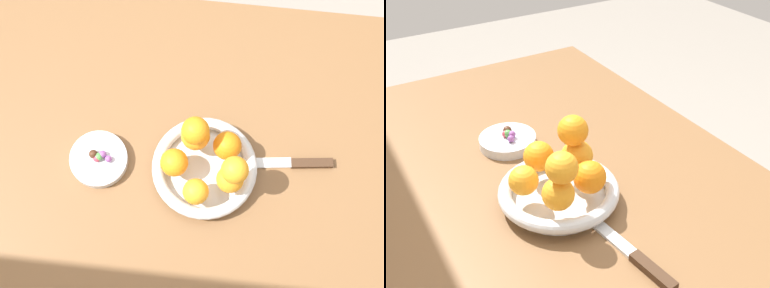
% 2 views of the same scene
% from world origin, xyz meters
% --- Properties ---
extents(dining_table, '(1.10, 0.76, 0.74)m').
position_xyz_m(dining_table, '(0.00, 0.00, 0.65)').
color(dining_table, brown).
rests_on(dining_table, ground_plane).
extents(fruit_bowl, '(0.23, 0.23, 0.04)m').
position_xyz_m(fruit_bowl, '(-0.12, 0.04, 0.76)').
color(fruit_bowl, silver).
rests_on(fruit_bowl, dining_table).
extents(candy_dish, '(0.13, 0.13, 0.02)m').
position_xyz_m(candy_dish, '(0.11, 0.04, 0.75)').
color(candy_dish, silver).
rests_on(candy_dish, dining_table).
extents(orange_0, '(0.05, 0.05, 0.05)m').
position_xyz_m(orange_0, '(-0.10, 0.10, 0.81)').
color(orange_0, orange).
rests_on(orange_0, fruit_bowl).
extents(orange_1, '(0.06, 0.06, 0.06)m').
position_xyz_m(orange_1, '(-0.17, 0.07, 0.81)').
color(orange_1, orange).
rests_on(orange_1, fruit_bowl).
extents(orange_2, '(0.06, 0.06, 0.06)m').
position_xyz_m(orange_2, '(-0.16, 0.00, 0.81)').
color(orange_2, orange).
rests_on(orange_2, fruit_bowl).
extents(orange_3, '(0.06, 0.06, 0.06)m').
position_xyz_m(orange_3, '(-0.09, -0.01, 0.81)').
color(orange_3, orange).
rests_on(orange_3, fruit_bowl).
extents(orange_4, '(0.06, 0.06, 0.06)m').
position_xyz_m(orange_4, '(-0.05, 0.05, 0.81)').
color(orange_4, orange).
rests_on(orange_4, fruit_bowl).
extents(orange_5, '(0.06, 0.06, 0.06)m').
position_xyz_m(orange_5, '(-0.18, 0.07, 0.87)').
color(orange_5, orange).
rests_on(orange_5, orange_1).
extents(orange_6, '(0.06, 0.06, 0.06)m').
position_xyz_m(orange_6, '(-0.09, -0.01, 0.87)').
color(orange_6, orange).
rests_on(orange_6, orange_3).
extents(candy_ball_0, '(0.02, 0.02, 0.02)m').
position_xyz_m(candy_ball_0, '(0.10, 0.04, 0.77)').
color(candy_ball_0, '#8C4C99').
rests_on(candy_ball_0, candy_dish).
extents(candy_ball_1, '(0.02, 0.02, 0.02)m').
position_xyz_m(candy_ball_1, '(0.11, 0.04, 0.77)').
color(candy_ball_1, '#8C4C99').
rests_on(candy_ball_1, candy_dish).
extents(candy_ball_2, '(0.02, 0.02, 0.02)m').
position_xyz_m(candy_ball_2, '(0.09, 0.04, 0.77)').
color(candy_ball_2, '#8C4C99').
rests_on(candy_ball_2, candy_dish).
extents(candy_ball_3, '(0.02, 0.02, 0.02)m').
position_xyz_m(candy_ball_3, '(0.11, 0.05, 0.77)').
color(candy_ball_3, '#C6384C').
rests_on(candy_ball_3, candy_dish).
extents(candy_ball_4, '(0.02, 0.02, 0.02)m').
position_xyz_m(candy_ball_4, '(0.11, 0.04, 0.77)').
color(candy_ball_4, '#4C9947').
rests_on(candy_ball_4, candy_dish).
extents(candy_ball_5, '(0.02, 0.02, 0.02)m').
position_xyz_m(candy_ball_5, '(0.12, 0.04, 0.77)').
color(candy_ball_5, '#472819').
rests_on(candy_ball_5, candy_dish).
extents(knife, '(0.26, 0.05, 0.01)m').
position_xyz_m(knife, '(-0.29, 0.00, 0.75)').
color(knife, '#3F2819').
rests_on(knife, dining_table).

